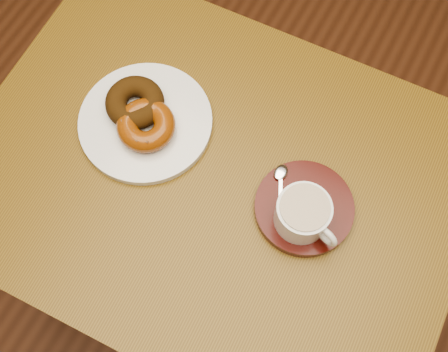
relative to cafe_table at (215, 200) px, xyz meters
The scene contains 8 objects.
ground 0.69m from the cafe_table, 165.22° to the left, with size 6.00×6.00×0.00m, color #552E1A.
cafe_table is the anchor object (origin of this frame).
donut_plate 0.21m from the cafe_table, 169.24° to the left, with size 0.24×0.24×0.01m, color silver.
donut_cinnamon 0.25m from the cafe_table, 166.64° to the left, with size 0.10×0.10×0.04m, color #38210B.
donut_caramel 0.21m from the cafe_table, behind, with size 0.13×0.13×0.04m.
saucer 0.21m from the cafe_table, ahead, with size 0.16×0.16×0.02m, color #370B07.
coffee_cup 0.24m from the cafe_table, ahead, with size 0.11×0.09×0.06m.
teaspoon 0.19m from the cafe_table, 22.12° to the left, with size 0.05×0.09×0.01m.
Camera 1 is at (0.32, -0.34, 1.70)m, focal length 45.00 mm.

